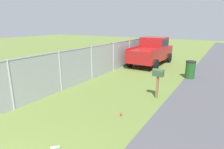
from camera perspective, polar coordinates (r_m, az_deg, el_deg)
The scene contains 6 objects.
mailbox at distance 8.14m, azimuth 13.77°, elevation -0.14°, with size 0.22×0.46×1.30m.
pickup_truck at distance 15.15m, azimuth 11.98°, elevation 7.19°, with size 4.99×2.26×2.09m.
trash_bin at distance 11.91m, azimuth 22.61°, elevation 1.38°, with size 0.56×0.56×1.03m.
fence_section at distance 10.82m, azimuth -6.20°, elevation 3.92°, with size 14.41×0.07×1.91m.
litter_bottle_near_hydrant at distance 5.40m, azimuth -16.86°, elevation -20.40°, with size 0.07×0.07×0.22m, color #B2D8BF.
litter_can_midfield_b at distance 6.76m, azimuth 2.73°, elevation -12.02°, with size 0.07×0.07×0.12m, color red.
Camera 1 is at (-0.62, -3.39, 3.12)m, focal length 30.20 mm.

